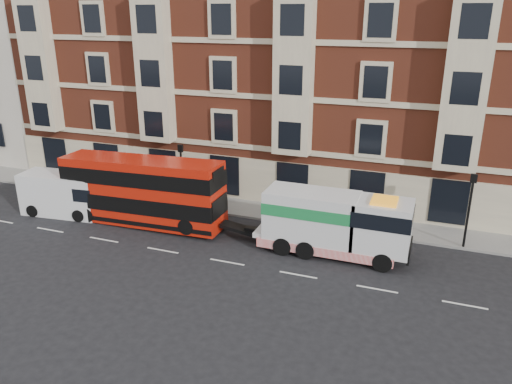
% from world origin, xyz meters
% --- Properties ---
extents(ground, '(120.00, 120.00, 0.00)m').
position_xyz_m(ground, '(0.00, 0.00, 0.00)').
color(ground, black).
rests_on(ground, ground).
extents(sidewalk, '(90.00, 3.00, 0.15)m').
position_xyz_m(sidewalk, '(0.00, 7.50, 0.07)').
color(sidewalk, slate).
rests_on(sidewalk, ground).
extents(victorian_terrace, '(45.00, 12.00, 20.40)m').
position_xyz_m(victorian_terrace, '(0.50, 15.00, 10.07)').
color(victorian_terrace, brown).
rests_on(victorian_terrace, ground).
extents(lamp_post_west, '(0.35, 0.15, 4.35)m').
position_xyz_m(lamp_post_west, '(-6.00, 6.20, 2.68)').
color(lamp_post_west, black).
rests_on(lamp_post_west, sidewalk).
extents(lamp_post_east, '(0.35, 0.15, 4.35)m').
position_xyz_m(lamp_post_east, '(12.00, 6.20, 2.68)').
color(lamp_post_east, black).
rests_on(lamp_post_east, sidewalk).
extents(double_decker_bus, '(10.55, 2.42, 4.27)m').
position_xyz_m(double_decker_bus, '(-7.03, 2.96, 2.26)').
color(double_decker_bus, red).
rests_on(double_decker_bus, ground).
extents(tow_truck, '(8.45, 2.50, 3.52)m').
position_xyz_m(tow_truck, '(5.03, 2.96, 1.87)').
color(tow_truck, silver).
rests_on(tow_truck, ground).
extents(box_van, '(5.53, 2.73, 2.77)m').
position_xyz_m(box_van, '(-12.99, 2.55, 1.36)').
color(box_van, silver).
rests_on(box_van, ground).
extents(pedestrian, '(0.70, 0.46, 1.90)m').
position_xyz_m(pedestrian, '(-8.45, 6.15, 1.10)').
color(pedestrian, '#191E33').
rests_on(pedestrian, sidewalk).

